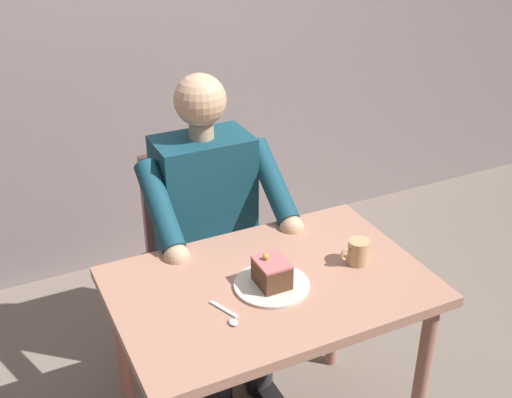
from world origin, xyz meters
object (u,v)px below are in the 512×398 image
at_px(dining_table, 270,307).
at_px(dessert_spoon, 229,316).
at_px(coffee_cup, 358,251).
at_px(cake_slice, 272,272).
at_px(chair, 198,247).
at_px(seated_person, 213,233).

relative_size(dining_table, dessert_spoon, 7.04).
relative_size(coffee_cup, dessert_spoon, 0.75).
bearing_deg(cake_slice, chair, -90.63).
distance_m(cake_slice, coffee_cup, 0.32).
relative_size(chair, dessert_spoon, 6.24).
bearing_deg(coffee_cup, cake_slice, -1.03).
bearing_deg(dining_table, coffee_cup, 174.62).
relative_size(seated_person, cake_slice, 11.00).
bearing_deg(dessert_spoon, chair, -104.02).
xyz_separation_m(dining_table, seated_person, (-0.00, -0.49, 0.01)).
bearing_deg(seated_person, dining_table, 90.00).
xyz_separation_m(chair, coffee_cup, (-0.31, 0.69, 0.29)).
relative_size(dining_table, seated_person, 0.80).
distance_m(seated_person, coffee_cup, 0.61).
bearing_deg(seated_person, chair, -90.00).
height_order(seated_person, dessert_spoon, seated_person).
bearing_deg(dining_table, seated_person, -90.00).
height_order(seated_person, cake_slice, seated_person).
bearing_deg(chair, seated_person, 90.00).
height_order(dining_table, chair, chair).
bearing_deg(chair, dessert_spoon, 75.98).
relative_size(cake_slice, coffee_cup, 1.07).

